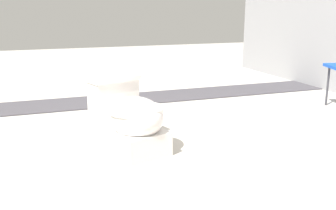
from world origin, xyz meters
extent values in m
plane|color=#B7B2A8|center=(0.00, 0.00, 0.00)|extent=(14.00, 14.00, 0.00)
cube|color=#423F44|center=(-1.35, 0.50, 0.01)|extent=(0.56, 8.00, 0.01)
cube|color=white|center=(0.14, 0.05, 0.09)|extent=(0.67, 0.50, 0.17)
ellipsoid|color=white|center=(0.23, 0.08, 0.26)|extent=(0.53, 0.47, 0.28)
cylinder|color=white|center=(0.23, 0.08, 0.32)|extent=(0.49, 0.49, 0.03)
cube|color=white|center=(-0.06, -0.01, 0.32)|extent=(0.27, 0.38, 0.30)
cube|color=white|center=(-0.06, -0.01, 0.49)|extent=(0.30, 0.41, 0.04)
cylinder|color=silver|center=(-0.09, 0.06, 0.51)|extent=(0.02, 0.02, 0.01)
cylinder|color=#38383D|center=(-0.42, 2.29, 0.20)|extent=(0.02, 0.02, 0.40)
camera|label=1|loc=(2.76, -0.59, 1.01)|focal=42.00mm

